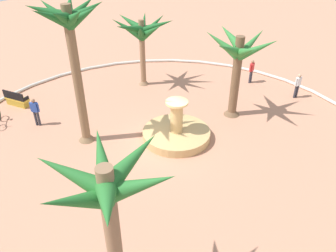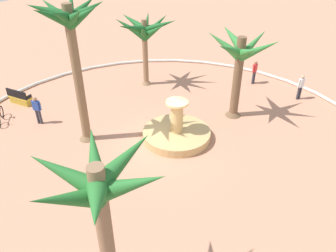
{
  "view_description": "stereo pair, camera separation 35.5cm",
  "coord_description": "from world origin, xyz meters",
  "px_view_note": "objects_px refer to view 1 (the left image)",
  "views": [
    {
      "loc": [
        9.36,
        10.61,
        10.13
      ],
      "look_at": [
        -0.25,
        0.0,
        1.0
      ],
      "focal_mm": 35.73,
      "sensor_mm": 36.0,
      "label": 1
    },
    {
      "loc": [
        9.09,
        10.85,
        10.13
      ],
      "look_at": [
        -0.25,
        0.0,
        1.0
      ],
      "focal_mm": 35.73,
      "sensor_mm": 36.0,
      "label": 2
    }
  ],
  "objects_px": {
    "palm_tree_mid_plaza": "(238,57)",
    "person_cyclist_photo": "(252,70)",
    "bench_southeast": "(17,100)",
    "person_cyclist_helmet": "(35,111)",
    "palm_tree_far_side": "(142,32)",
    "fountain": "(176,133)",
    "palm_tree_by_curb": "(71,36)",
    "palm_tree_near_fountain": "(109,204)",
    "person_pedestrian_stroll": "(298,84)"
  },
  "relations": [
    {
      "from": "bench_southeast",
      "to": "person_cyclist_photo",
      "type": "relative_size",
      "value": 1.0
    },
    {
      "from": "palm_tree_near_fountain",
      "to": "person_pedestrian_stroll",
      "type": "bearing_deg",
      "value": -168.02
    },
    {
      "from": "bench_southeast",
      "to": "palm_tree_mid_plaza",
      "type": "bearing_deg",
      "value": 132.91
    },
    {
      "from": "palm_tree_by_curb",
      "to": "person_pedestrian_stroll",
      "type": "bearing_deg",
      "value": 159.01
    },
    {
      "from": "palm_tree_by_curb",
      "to": "palm_tree_mid_plaza",
      "type": "xyz_separation_m",
      "value": [
        -7.76,
        3.43,
        -2.03
      ]
    },
    {
      "from": "palm_tree_by_curb",
      "to": "bench_southeast",
      "type": "xyz_separation_m",
      "value": [
        1.22,
        -6.23,
        -5.25
      ]
    },
    {
      "from": "person_cyclist_helmet",
      "to": "person_pedestrian_stroll",
      "type": "bearing_deg",
      "value": 150.03
    },
    {
      "from": "palm_tree_mid_plaza",
      "to": "person_pedestrian_stroll",
      "type": "height_order",
      "value": "palm_tree_mid_plaza"
    },
    {
      "from": "person_cyclist_helmet",
      "to": "person_cyclist_photo",
      "type": "xyz_separation_m",
      "value": [
        -13.54,
        4.63,
        -0.0
      ]
    },
    {
      "from": "bench_southeast",
      "to": "person_cyclist_helmet",
      "type": "xyz_separation_m",
      "value": [
        0.04,
        3.08,
        0.59
      ]
    },
    {
      "from": "palm_tree_near_fountain",
      "to": "palm_tree_far_side",
      "type": "distance_m",
      "value": 15.46
    },
    {
      "from": "palm_tree_mid_plaza",
      "to": "person_cyclist_photo",
      "type": "height_order",
      "value": "palm_tree_mid_plaza"
    },
    {
      "from": "fountain",
      "to": "person_cyclist_helmet",
      "type": "height_order",
      "value": "fountain"
    },
    {
      "from": "fountain",
      "to": "palm_tree_mid_plaza",
      "type": "xyz_separation_m",
      "value": [
        -4.12,
        0.41,
        3.25
      ]
    },
    {
      "from": "person_pedestrian_stroll",
      "to": "palm_tree_mid_plaza",
      "type": "bearing_deg",
      "value": -16.17
    },
    {
      "from": "palm_tree_near_fountain",
      "to": "palm_tree_mid_plaza",
      "type": "height_order",
      "value": "palm_tree_near_fountain"
    },
    {
      "from": "fountain",
      "to": "person_cyclist_photo",
      "type": "bearing_deg",
      "value": -169.89
    },
    {
      "from": "palm_tree_far_side",
      "to": "person_pedestrian_stroll",
      "type": "bearing_deg",
      "value": 126.64
    },
    {
      "from": "palm_tree_by_curb",
      "to": "palm_tree_far_side",
      "type": "bearing_deg",
      "value": -152.87
    },
    {
      "from": "palm_tree_mid_plaza",
      "to": "person_pedestrian_stroll",
      "type": "bearing_deg",
      "value": 163.83
    },
    {
      "from": "palm_tree_near_fountain",
      "to": "palm_tree_by_curb",
      "type": "bearing_deg",
      "value": -114.11
    },
    {
      "from": "palm_tree_mid_plaza",
      "to": "bench_southeast",
      "type": "distance_m",
      "value": 13.57
    },
    {
      "from": "palm_tree_by_curb",
      "to": "palm_tree_mid_plaza",
      "type": "distance_m",
      "value": 8.72
    },
    {
      "from": "palm_tree_far_side",
      "to": "bench_southeast",
      "type": "relative_size",
      "value": 2.84
    },
    {
      "from": "palm_tree_mid_plaza",
      "to": "person_cyclist_helmet",
      "type": "distance_m",
      "value": 11.47
    },
    {
      "from": "palm_tree_far_side",
      "to": "person_cyclist_helmet",
      "type": "height_order",
      "value": "palm_tree_far_side"
    },
    {
      "from": "palm_tree_far_side",
      "to": "person_cyclist_helmet",
      "type": "relative_size",
      "value": 2.84
    },
    {
      "from": "fountain",
      "to": "palm_tree_mid_plaza",
      "type": "height_order",
      "value": "palm_tree_mid_plaza"
    },
    {
      "from": "person_cyclist_photo",
      "to": "palm_tree_mid_plaza",
      "type": "bearing_deg",
      "value": 23.37
    },
    {
      "from": "person_cyclist_helmet",
      "to": "fountain",
      "type": "bearing_deg",
      "value": 128.43
    },
    {
      "from": "person_cyclist_helmet",
      "to": "person_pedestrian_stroll",
      "type": "distance_m",
      "value": 15.97
    },
    {
      "from": "palm_tree_by_curb",
      "to": "palm_tree_far_side",
      "type": "height_order",
      "value": "palm_tree_by_curb"
    },
    {
      "from": "palm_tree_far_side",
      "to": "palm_tree_mid_plaza",
      "type": "bearing_deg",
      "value": 100.5
    },
    {
      "from": "fountain",
      "to": "bench_southeast",
      "type": "height_order",
      "value": "fountain"
    },
    {
      "from": "palm_tree_near_fountain",
      "to": "palm_tree_by_curb",
      "type": "distance_m",
      "value": 9.18
    },
    {
      "from": "palm_tree_far_side",
      "to": "person_cyclist_photo",
      "type": "distance_m",
      "value": 8.0
    },
    {
      "from": "fountain",
      "to": "bench_southeast",
      "type": "bearing_deg",
      "value": -62.31
    },
    {
      "from": "palm_tree_near_fountain",
      "to": "palm_tree_mid_plaza",
      "type": "xyz_separation_m",
      "value": [
        -11.46,
        -4.85,
        -0.54
      ]
    },
    {
      "from": "bench_southeast",
      "to": "person_cyclist_helmet",
      "type": "height_order",
      "value": "person_cyclist_helmet"
    },
    {
      "from": "palm_tree_mid_plaza",
      "to": "bench_southeast",
      "type": "relative_size",
      "value": 3.0
    },
    {
      "from": "palm_tree_near_fountain",
      "to": "person_pedestrian_stroll",
      "type": "height_order",
      "value": "palm_tree_near_fountain"
    },
    {
      "from": "palm_tree_mid_plaza",
      "to": "palm_tree_far_side",
      "type": "bearing_deg",
      "value": -79.5
    },
    {
      "from": "person_cyclist_photo",
      "to": "person_pedestrian_stroll",
      "type": "bearing_deg",
      "value": 95.07
    },
    {
      "from": "palm_tree_far_side",
      "to": "palm_tree_near_fountain",
      "type": "bearing_deg",
      "value": 48.67
    },
    {
      "from": "person_cyclist_photo",
      "to": "palm_tree_near_fountain",
      "type": "bearing_deg",
      "value": 23.05
    },
    {
      "from": "palm_tree_near_fountain",
      "to": "person_cyclist_helmet",
      "type": "xyz_separation_m",
      "value": [
        -2.44,
        -11.43,
        -3.17
      ]
    },
    {
      "from": "fountain",
      "to": "person_pedestrian_stroll",
      "type": "bearing_deg",
      "value": 168.58
    },
    {
      "from": "palm_tree_near_fountain",
      "to": "person_cyclist_helmet",
      "type": "relative_size",
      "value": 3.3
    },
    {
      "from": "palm_tree_by_curb",
      "to": "person_cyclist_photo",
      "type": "relative_size",
      "value": 4.32
    },
    {
      "from": "bench_southeast",
      "to": "person_cyclist_helmet",
      "type": "relative_size",
      "value": 1.0
    }
  ]
}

